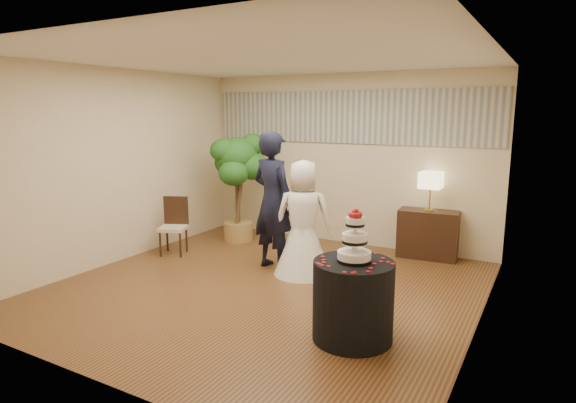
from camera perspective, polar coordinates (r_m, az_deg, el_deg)
The scene contains 15 objects.
floor at distance 6.17m, azimuth -2.67°, elevation -10.14°, with size 5.00×5.00×0.00m, color brown.
ceiling at distance 5.81m, azimuth -2.91°, elevation 16.66°, with size 5.00×5.00×0.00m, color white.
wall_back at distance 8.04m, azimuth 6.73°, elevation 4.93°, with size 5.00×0.06×2.80m, color beige.
wall_front at distance 3.97m, azimuth -22.30°, elevation -1.64°, with size 5.00×0.06×2.80m, color beige.
wall_left at distance 7.45m, azimuth -19.36°, elevation 3.96°, with size 0.06×5.00×2.80m, color beige.
wall_right at distance 4.99m, azimuth 22.37°, elevation 0.73°, with size 0.06×5.00×2.80m, color beige.
mural_border at distance 7.98m, azimuth 6.78°, elevation 9.92°, with size 4.90×0.02×0.85m, color #9E9C91.
groom at distance 6.66m, azimuth -1.78°, elevation 0.06°, with size 0.71×0.46×1.93m, color black.
bride at distance 6.45m, azimuth 1.80°, elevation -1.95°, with size 0.79×0.79×1.57m, color white.
cake_table at distance 4.77m, azimuth 7.72°, elevation -11.57°, with size 0.78×0.78×0.79m, color black.
wedding_cake at distance 4.57m, azimuth 7.92°, elevation -3.99°, with size 0.33×0.33×0.51m, color white, non-canonical shape.
console at distance 7.57m, azimuth 16.24°, elevation -3.74°, with size 0.87×0.39×0.73m, color black.
table_lamp at distance 7.44m, azimuth 16.50°, elevation 1.15°, with size 0.31×0.31×0.58m, color beige, non-canonical shape.
ficus_tree at distance 8.18m, azimuth -6.02°, elevation 1.74°, with size 0.89×0.89×1.87m, color #245D1D, non-canonical shape.
side_chair at distance 7.63m, azimuth -13.48°, elevation -2.89°, with size 0.41×0.43×0.88m, color black, non-canonical shape.
Camera 1 is at (3.06, -4.89, 2.19)m, focal length 30.00 mm.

